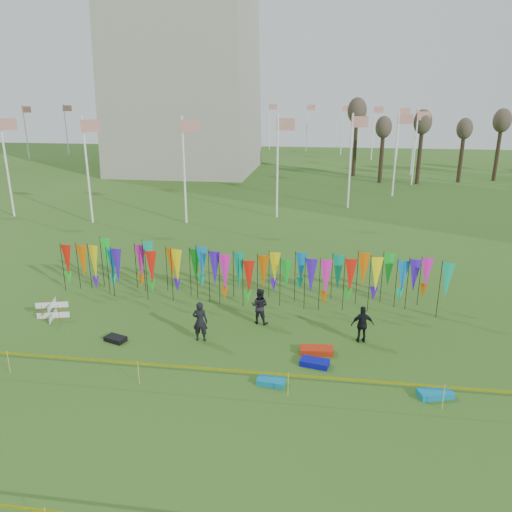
# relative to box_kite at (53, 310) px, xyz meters

# --- Properties ---
(ground) EXTENTS (160.00, 160.00, 0.00)m
(ground) POSITION_rel_box_kite_xyz_m (7.86, -3.29, -0.40)
(ground) COLOR #2F5217
(ground) RESTS_ON ground
(flagpole_ring) EXTENTS (57.40, 56.16, 8.00)m
(flagpole_ring) POSITION_rel_box_kite_xyz_m (-6.14, 44.71, 3.60)
(flagpole_ring) COLOR white
(flagpole_ring) RESTS_ON ground
(banner_row) EXTENTS (18.64, 0.64, 2.49)m
(banner_row) POSITION_rel_box_kite_xyz_m (8.14, 3.33, 1.21)
(banner_row) COLOR black
(banner_row) RESTS_ON ground
(caution_tape_near) EXTENTS (26.00, 0.02, 0.90)m
(caution_tape_near) POSITION_rel_box_kite_xyz_m (7.64, -4.52, 0.38)
(caution_tape_near) COLOR #F8F805
(caution_tape_near) RESTS_ON ground
(box_kite) EXTENTS (0.71, 0.71, 0.79)m
(box_kite) POSITION_rel_box_kite_xyz_m (0.00, 0.00, 0.00)
(box_kite) COLOR red
(box_kite) RESTS_ON ground
(person_left) EXTENTS (0.63, 0.47, 1.68)m
(person_left) POSITION_rel_box_kite_xyz_m (7.02, -1.07, 0.44)
(person_left) COLOR black
(person_left) RESTS_ON ground
(person_mid) EXTENTS (0.85, 0.62, 1.60)m
(person_mid) POSITION_rel_box_kite_xyz_m (9.17, 0.86, 0.40)
(person_mid) COLOR black
(person_mid) RESTS_ON ground
(person_right) EXTENTS (0.97, 0.64, 1.54)m
(person_right) POSITION_rel_box_kite_xyz_m (13.48, -0.28, 0.38)
(person_right) COLOR black
(person_right) RESTS_ON ground
(kite_bag_turquoise) EXTENTS (1.02, 0.60, 0.19)m
(kite_bag_turquoise) POSITION_rel_box_kite_xyz_m (10.23, -3.86, -0.30)
(kite_bag_turquoise) COLOR #0B7FAD
(kite_bag_turquoise) RESTS_ON ground
(kite_bag_blue) EXTENTS (1.13, 0.74, 0.22)m
(kite_bag_blue) POSITION_rel_box_kite_xyz_m (11.67, -2.39, -0.29)
(kite_bag_blue) COLOR #090EA1
(kite_bag_blue) RESTS_ON ground
(kite_bag_red) EXTENTS (1.30, 0.67, 0.23)m
(kite_bag_red) POSITION_rel_box_kite_xyz_m (11.71, -1.46, -0.28)
(kite_bag_red) COLOR red
(kite_bag_red) RESTS_ON ground
(kite_bag_black) EXTENTS (0.95, 0.73, 0.20)m
(kite_bag_black) POSITION_rel_box_kite_xyz_m (3.62, -1.64, -0.30)
(kite_bag_black) COLOR black
(kite_bag_black) RESTS_ON ground
(kite_bag_teal) EXTENTS (1.23, 0.83, 0.21)m
(kite_bag_teal) POSITION_rel_box_kite_xyz_m (15.69, -3.82, -0.29)
(kite_bag_teal) COLOR #0C7EB2
(kite_bag_teal) RESTS_ON ground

